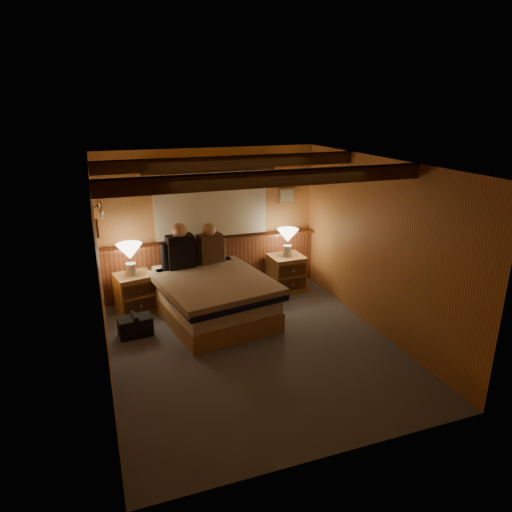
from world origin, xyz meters
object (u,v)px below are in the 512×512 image
person_left (180,249)px  lamp_left (130,253)px  bed (213,297)px  nightstand_left (135,293)px  nightstand_right (286,273)px  duffel_bag (135,326)px  person_right (210,246)px  lamp_right (288,237)px

person_left → lamp_left: bearing=172.0°
bed → lamp_left: 1.40m
bed → nightstand_left: bearing=138.5°
nightstand_right → lamp_left: 2.63m
nightstand_right → duffel_bag: 2.74m
lamp_left → person_right: (1.23, 0.04, -0.03)m
bed → person_left: 0.91m
bed → nightstand_right: 1.59m
person_right → duffel_bag: person_right is taller
nightstand_left → nightstand_right: bearing=-12.3°
nightstand_right → lamp_right: bearing=27.2°
nightstand_left → lamp_left: 0.64m
bed → person_left: bearing=110.2°
nightstand_left → person_right: (1.20, 0.02, 0.61)m
nightstand_left → duffel_bag: nightstand_left is taller
bed → person_right: (0.14, 0.67, 0.57)m
bed → lamp_left: size_ratio=4.27×
lamp_right → person_left: (-1.82, -0.05, -0.00)m
nightstand_right → duffel_bag: (-2.61, -0.81, -0.17)m
person_left → nightstand_left: bearing=170.5°
nightstand_right → person_right: person_right is taller
lamp_right → person_left: bearing=-178.3°
bed → duffel_bag: (-1.15, -0.18, -0.19)m
nightstand_left → person_right: person_right is taller
bed → person_right: bearing=68.1°
bed → duffel_bag: size_ratio=4.45×
lamp_right → person_right: person_right is taller
person_left → duffel_bag: size_ratio=1.55×
person_left → person_right: size_ratio=1.10×
lamp_right → person_left: 1.82m
nightstand_left → lamp_right: (2.54, -0.01, 0.64)m
nightstand_left → person_right: size_ratio=0.94×
bed → person_right: person_right is taller
nightstand_right → lamp_left: lamp_left is taller
nightstand_right → lamp_left: bearing=178.1°
bed → lamp_right: size_ratio=4.56×
person_left → bed: bearing=-64.5°
lamp_right → nightstand_left: bearing=179.8°
person_right → bed: bearing=-113.7°
nightstand_right → lamp_right: size_ratio=1.33×
nightstand_right → duffel_bag: nightstand_right is taller
person_left → person_right: bearing=5.1°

